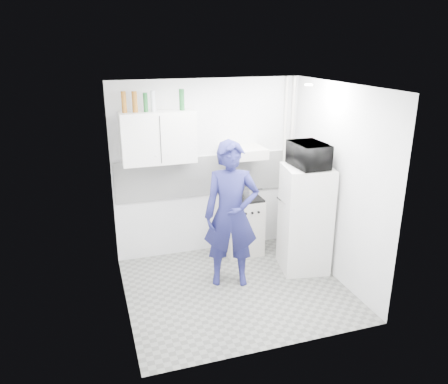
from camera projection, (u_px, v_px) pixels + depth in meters
name	position (u px, v px, depth m)	size (l,w,h in m)	color
floor	(236.00, 288.00, 5.74)	(2.80, 2.80, 0.00)	slate
ceiling	(238.00, 86.00, 4.90)	(2.80, 2.80, 0.00)	white
wall_back	(208.00, 169.00, 6.44)	(2.80, 2.80, 0.00)	silver
wall_left	(120.00, 208.00, 4.91)	(2.60, 2.60, 0.00)	silver
wall_right	(337.00, 184.00, 5.72)	(2.60, 2.60, 0.00)	silver
person	(231.00, 215.00, 5.60)	(0.70, 0.46, 1.93)	navy
stove	(242.00, 225.00, 6.63)	(0.54, 0.54, 0.86)	beige
fridge	(305.00, 219.00, 6.04)	(0.62, 0.62, 1.50)	white
stove_top	(243.00, 198.00, 6.48)	(0.52, 0.52, 0.03)	black
saucepan	(249.00, 193.00, 6.48)	(0.21, 0.21, 0.11)	silver
microwave	(309.00, 155.00, 5.75)	(0.40, 0.59, 0.33)	black
bottle_a	(124.00, 102.00, 5.61)	(0.06, 0.06, 0.28)	brown
bottle_b	(135.00, 102.00, 5.65)	(0.07, 0.07, 0.27)	brown
bottle_c	(146.00, 102.00, 5.69)	(0.06, 0.06, 0.25)	#144C1E
bottle_d	(153.00, 101.00, 5.72)	(0.06, 0.06, 0.27)	#B2B7BC
bottle_e	(182.00, 100.00, 5.83)	(0.07, 0.07, 0.28)	#144C1E
upper_cabinet	(158.00, 137.00, 5.89)	(1.00, 0.35, 0.70)	white
range_hood	(243.00, 152.00, 6.26)	(0.60, 0.50, 0.14)	beige
backsplash	(209.00, 175.00, 6.46)	(2.74, 0.03, 0.60)	white
pipe_a	(291.00, 163.00, 6.75)	(0.05, 0.05, 2.60)	beige
pipe_b	(284.00, 164.00, 6.71)	(0.04, 0.04, 2.60)	beige
ceiling_spot_fixture	(309.00, 85.00, 5.38)	(0.10, 0.10, 0.02)	white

